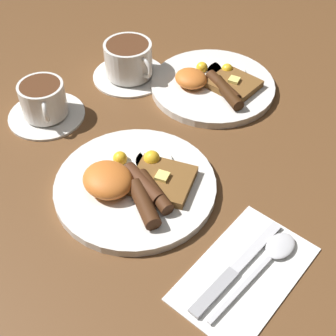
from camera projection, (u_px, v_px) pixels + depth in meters
ground_plane at (136, 189)px, 0.76m from camera, size 3.00×3.00×0.00m
breakfast_plate_near at (134, 184)px, 0.75m from camera, size 0.26×0.26×0.05m
breakfast_plate_far at (213, 84)px, 0.94m from camera, size 0.25×0.25×0.04m
teacup_near at (44, 103)px, 0.87m from camera, size 0.14×0.14×0.07m
teacup_far at (129, 63)px, 0.96m from camera, size 0.15×0.15×0.08m
napkin at (245, 273)px, 0.65m from camera, size 0.13×0.21×0.01m
knife at (233, 272)px, 0.65m from camera, size 0.02×0.20×0.01m
spoon at (273, 254)px, 0.67m from camera, size 0.04×0.19×0.01m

